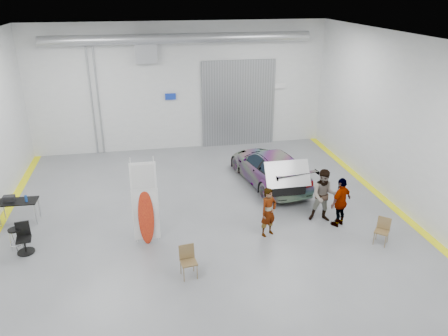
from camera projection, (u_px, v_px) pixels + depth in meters
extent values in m
plane|color=slate|center=(208.00, 228.00, 14.50)|extent=(16.00, 16.00, 0.00)
cube|color=silver|center=(413.00, 129.00, 14.56)|extent=(0.02, 16.00, 6.00)
cube|color=silver|center=(181.00, 87.00, 20.59)|extent=(14.00, 0.02, 6.00)
cube|color=silver|center=(293.00, 329.00, 6.09)|extent=(14.00, 0.02, 6.00)
cube|color=silver|center=(205.00, 41.00, 12.18)|extent=(14.00, 16.00, 0.02)
cube|color=#93969C|center=(239.00, 104.00, 21.35)|extent=(3.60, 0.12, 4.20)
cube|color=#9A9CA2|center=(146.00, 49.00, 19.56)|extent=(1.00, 0.50, 1.20)
cylinder|color=#9A9CA2|center=(180.00, 38.00, 19.16)|extent=(11.90, 0.44, 0.44)
cube|color=#1635B4|center=(170.00, 97.00, 20.58)|extent=(0.50, 0.04, 0.30)
cube|color=white|center=(278.00, 86.00, 21.39)|extent=(0.70, 0.04, 0.25)
cylinder|color=#9A9CA2|center=(99.00, 102.00, 20.05)|extent=(0.08, 0.08, 5.00)
cylinder|color=#9A9CA2|center=(92.00, 102.00, 19.99)|extent=(0.08, 0.08, 5.00)
cube|color=#F7F50D|center=(396.00, 209.00, 15.69)|extent=(0.30, 16.00, 0.01)
imported|color=white|center=(269.00, 167.00, 17.57)|extent=(2.68, 5.00, 1.38)
imported|color=olive|center=(268.00, 212.00, 13.80)|extent=(0.71, 0.62, 1.64)
imported|color=#435D7C|center=(324.00, 196.00, 14.62)|extent=(1.08, 0.94, 1.86)
imported|color=#995A33|center=(341.00, 202.00, 14.36)|extent=(1.07, 0.86, 1.72)
cube|color=white|center=(146.00, 215.00, 13.37)|extent=(0.81, 0.04, 1.71)
ellipsoid|color=#E54413|center=(146.00, 217.00, 13.32)|extent=(0.48, 0.23, 1.81)
cube|color=white|center=(143.00, 177.00, 12.86)|extent=(0.78, 0.04, 0.90)
cylinder|color=white|center=(134.00, 202.00, 13.13)|extent=(0.02, 0.02, 2.86)
cylinder|color=white|center=(156.00, 200.00, 13.24)|extent=(0.02, 0.02, 2.86)
cube|color=brown|center=(189.00, 262.00, 11.90)|extent=(0.48, 0.47, 0.04)
cube|color=brown|center=(188.00, 251.00, 11.99)|extent=(0.44, 0.15, 0.41)
cube|color=brown|center=(382.00, 232.00, 13.45)|extent=(0.56, 0.55, 0.04)
cube|color=brown|center=(380.00, 222.00, 13.53)|extent=(0.35, 0.33, 0.38)
cylinder|color=black|center=(14.00, 230.00, 13.01)|extent=(0.35, 0.35, 0.05)
torus|color=silver|center=(17.00, 244.00, 13.19)|extent=(0.37, 0.37, 0.02)
cylinder|color=#9A9CA2|center=(36.00, 214.00, 14.59)|extent=(0.03, 0.03, 0.75)
cylinder|color=#9A9CA2|center=(4.00, 210.00, 14.86)|extent=(0.03, 0.03, 0.75)
cylinder|color=#9A9CA2|center=(39.00, 207.00, 15.06)|extent=(0.03, 0.03, 0.75)
cube|color=black|center=(18.00, 202.00, 14.57)|extent=(1.28, 0.67, 0.04)
cylinder|color=#1A47A1|center=(26.00, 198.00, 14.48)|extent=(0.08, 0.08, 0.23)
cube|color=black|center=(9.00, 198.00, 14.53)|extent=(0.37, 0.23, 0.19)
cylinder|color=black|center=(26.00, 252.00, 13.13)|extent=(0.50, 0.50, 0.04)
cylinder|color=black|center=(25.00, 246.00, 13.05)|extent=(0.05, 0.05, 0.43)
cube|color=black|center=(24.00, 239.00, 12.97)|extent=(0.47, 0.47, 0.06)
cube|color=black|center=(24.00, 228.00, 13.04)|extent=(0.40, 0.11, 0.45)
cube|color=silver|center=(287.00, 171.00, 15.37)|extent=(1.61, 0.98, 0.04)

